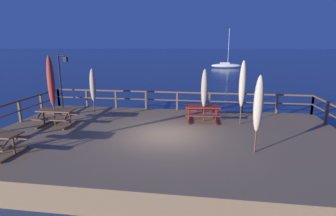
# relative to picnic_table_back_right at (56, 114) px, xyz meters

# --- Properties ---
(ground_plane) EXTENTS (600.00, 600.00, 0.00)m
(ground_plane) POSITION_rel_picnic_table_back_right_xyz_m (5.29, -0.59, -1.42)
(ground_plane) COLOR navy
(wooden_deck) EXTENTS (15.12, 9.15, 0.87)m
(wooden_deck) POSITION_rel_picnic_table_back_right_xyz_m (5.29, -0.59, -0.99)
(wooden_deck) COLOR #846647
(wooden_deck) RESTS_ON ground
(railing_waterside_far) EXTENTS (14.92, 0.10, 1.09)m
(railing_waterside_far) POSITION_rel_picnic_table_back_right_xyz_m (5.29, 3.84, 0.20)
(railing_waterside_far) COLOR brown
(railing_waterside_far) RESTS_ON wooden_deck
(railing_side_left) EXTENTS (0.10, 8.95, 1.09)m
(railing_side_left) POSITION_rel_picnic_table_back_right_xyz_m (-2.12, -0.59, 0.19)
(railing_side_left) COLOR brown
(railing_side_left) RESTS_ON wooden_deck
(picnic_table_back_right) EXTENTS (1.68, 1.43, 0.78)m
(picnic_table_back_right) POSITION_rel_picnic_table_back_right_xyz_m (0.00, 0.00, 0.00)
(picnic_table_back_right) COLOR brown
(picnic_table_back_right) RESTS_ON wooden_deck
(picnic_table_mid_centre) EXTENTS (1.77, 1.50, 0.78)m
(picnic_table_mid_centre) POSITION_rel_picnic_table_back_right_xyz_m (6.80, 1.69, 0.00)
(picnic_table_mid_centre) COLOR maroon
(picnic_table_mid_centre) RESTS_ON wooden_deck
(patio_umbrella_tall_back_left) EXTENTS (0.32, 0.32, 3.28)m
(patio_umbrella_tall_back_left) POSITION_rel_picnic_table_back_right_xyz_m (-0.08, -0.05, 1.53)
(patio_umbrella_tall_back_left) COLOR #4C3828
(patio_umbrella_tall_back_left) RESTS_ON wooden_deck
(patio_umbrella_short_front) EXTENTS (0.32, 0.32, 2.61)m
(patio_umbrella_short_front) POSITION_rel_picnic_table_back_right_xyz_m (6.85, 1.65, 1.11)
(patio_umbrella_short_front) COLOR #4C3828
(patio_umbrella_short_front) RESTS_ON wooden_deck
(patio_umbrella_tall_mid_left) EXTENTS (0.32, 0.32, 2.50)m
(patio_umbrella_tall_mid_left) POSITION_rel_picnic_table_back_right_xyz_m (0.85, 2.33, 1.03)
(patio_umbrella_tall_mid_left) COLOR #4C3828
(patio_umbrella_tall_mid_left) RESTS_ON wooden_deck
(patio_umbrella_short_back) EXTENTS (0.32, 0.32, 3.04)m
(patio_umbrella_short_back) POSITION_rel_picnic_table_back_right_xyz_m (8.61, 1.44, 1.38)
(patio_umbrella_short_back) COLOR #4C3828
(patio_umbrella_short_back) RESTS_ON wooden_deck
(patio_umbrella_short_mid) EXTENTS (0.32, 0.32, 2.75)m
(patio_umbrella_short_mid) POSITION_rel_picnic_table_back_right_xyz_m (8.71, -2.01, 1.20)
(patio_umbrella_short_mid) COLOR #4C3828
(patio_umbrella_short_mid) RESTS_ON wooden_deck
(lamp_post_hooked) EXTENTS (0.67, 0.30, 3.20)m
(lamp_post_hooked) POSITION_rel_picnic_table_back_right_xyz_m (-1.38, 3.23, 1.56)
(lamp_post_hooked) COLOR black
(lamp_post_hooked) RESTS_ON wooden_deck
(sailboat_distant) EXTENTS (6.12, 2.20, 7.72)m
(sailboat_distant) POSITION_rel_picnic_table_back_right_xyz_m (10.93, 44.28, -0.91)
(sailboat_distant) COLOR white
(sailboat_distant) RESTS_ON ground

